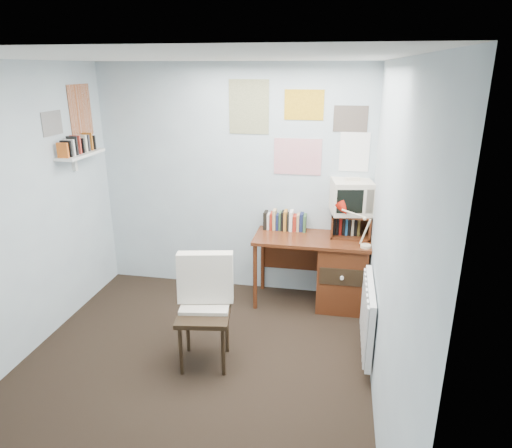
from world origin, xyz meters
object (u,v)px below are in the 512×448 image
(desk_chair, at_px, (204,315))
(crt_tv, at_px, (351,195))
(wall_shelf, at_px, (81,154))
(tv_riser, at_px, (351,225))
(desk, at_px, (336,270))
(desk_lamp, at_px, (367,229))
(radiator, at_px, (368,316))

(desk_chair, relative_size, crt_tv, 2.35)
(crt_tv, xyz_separation_m, wall_shelf, (-2.68, -0.51, 0.42))
(tv_riser, bearing_deg, desk_chair, -131.37)
(desk, relative_size, desk_lamp, 3.16)
(wall_shelf, bearing_deg, desk_lamp, 3.76)
(desk_lamp, height_order, wall_shelf, wall_shelf)
(desk_lamp, distance_m, crt_tv, 0.44)
(wall_shelf, bearing_deg, crt_tv, 10.79)
(desk, bearing_deg, desk_lamp, -35.73)
(crt_tv, bearing_deg, desk_lamp, -72.99)
(wall_shelf, bearing_deg, tv_riser, 10.32)
(desk_lamp, relative_size, radiator, 0.48)
(desk_chair, distance_m, tv_riser, 1.86)
(desk, relative_size, desk_chair, 1.29)
(desk_lamp, bearing_deg, crt_tv, 97.76)
(wall_shelf, bearing_deg, radiator, -10.89)
(desk, bearing_deg, radiator, -72.76)
(tv_riser, xyz_separation_m, radiator, (0.17, -1.04, -0.47))
(desk, xyz_separation_m, desk_lamp, (0.27, -0.19, 0.54))
(desk_lamp, xyz_separation_m, radiator, (0.02, -0.74, -0.53))
(desk_chair, height_order, desk_lamp, desk_lamp)
(tv_riser, distance_m, crt_tv, 0.31)
(tv_riser, relative_size, crt_tv, 1.01)
(tv_riser, xyz_separation_m, crt_tv, (-0.01, 0.02, 0.31))
(desk_lamp, bearing_deg, desk_chair, -160.99)
(crt_tv, relative_size, wall_shelf, 0.64)
(desk_lamp, height_order, radiator, desk_lamp)
(desk_chair, xyz_separation_m, radiator, (1.37, 0.32, -0.04))
(desk_lamp, bearing_deg, tv_riser, 97.22)
(radiator, bearing_deg, wall_shelf, 169.11)
(tv_riser, bearing_deg, desk_lamp, -63.70)
(crt_tv, height_order, wall_shelf, wall_shelf)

